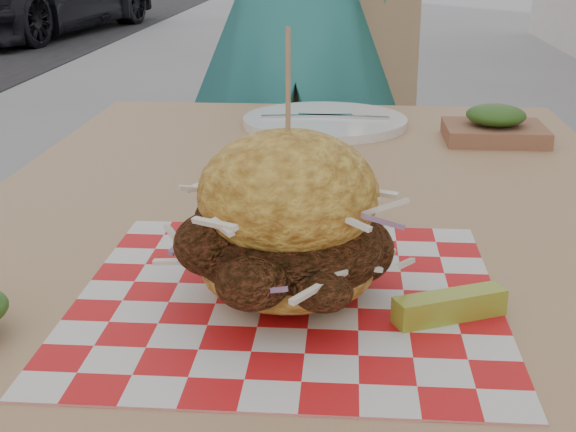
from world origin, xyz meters
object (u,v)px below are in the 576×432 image
at_px(patio_table, 312,270).
at_px(patio_chair, 334,145).
at_px(sandwich, 288,227).
at_px(diner, 294,20).

distance_m(patio_table, patio_chair, 1.08).
height_order(patio_chair, sandwich, sandwich).
relative_size(patio_table, sandwich, 5.28).
distance_m(diner, patio_table, 1.17).
height_order(patio_table, sandwich, sandwich).
xyz_separation_m(patio_chair, sandwich, (-0.01, -1.32, 0.26)).
xyz_separation_m(diner, patio_chair, (0.11, -0.08, -0.30)).
distance_m(diner, patio_chair, 0.33).
distance_m(patio_chair, sandwich, 1.35).
bearing_deg(patio_chair, sandwich, -88.09).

